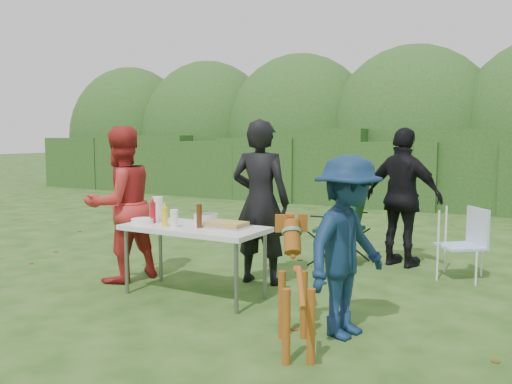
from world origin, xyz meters
The scene contains 20 objects.
ground centered at (0.00, 0.00, 0.00)m, with size 80.00×80.00×0.00m, color #1E4211.
hedge_row centered at (0.00, 8.00, 0.85)m, with size 22.00×1.40×1.70m, color #23471C.
shrub_backdrop centered at (0.00, 9.60, 1.60)m, with size 20.00×2.60×3.20m, color #3D6628.
folding_table centered at (0.13, -0.15, 0.69)m, with size 1.50×0.70×0.74m.
person_cook centered at (0.48, 0.64, 0.93)m, with size 0.67×0.44×1.85m, color black.
person_red_jacket centered at (-0.97, -0.06, 0.89)m, with size 0.86×0.67×1.78m, color #B22624.
person_black_puffy centered at (1.68, 2.22, 0.89)m, with size 1.04×0.43×1.77m, color black.
child centered at (1.90, -0.45, 0.76)m, with size 0.98×0.56×1.51m, color #0E2544.
dog centered at (1.66, -0.95, 0.49)m, with size 1.03×0.41×0.98m, color brown, non-canonical shape.
camping_chair centered at (0.94, 1.93, 0.52)m, with size 0.65×0.65×1.04m, color #113B1E, non-canonical shape.
lawn_chair centered at (2.43, 1.94, 0.42)m, with size 0.50×0.50×0.84m, color #5094DC, non-canonical shape.
food_tray centered at (0.46, -0.05, 0.75)m, with size 0.45×0.30×0.02m, color #B7B7BA.
focaccia_bread centered at (0.46, -0.05, 0.78)m, with size 0.40×0.26×0.04m, color tan.
mustard_bottle centered at (-0.12, -0.32, 0.84)m, with size 0.06×0.06×0.20m, color yellow.
ketchup_bottle centered at (-0.37, -0.21, 0.85)m, with size 0.06×0.06×0.22m, color red.
beer_bottle centered at (0.24, -0.22, 0.86)m, with size 0.06×0.06×0.24m, color #47230F.
paper_towel_roll centered at (-0.44, -0.04, 0.87)m, with size 0.12×0.12×0.26m, color white.
cup_stack centered at (0.00, -0.31, 0.83)m, with size 0.08×0.08×0.18m, color white.
pasta_bowl centered at (0.13, 0.06, 0.79)m, with size 0.26×0.26×0.10m, color silver.
plate_stack centered at (-0.46, -0.27, 0.77)m, with size 0.24×0.24×0.05m, color white.
Camera 1 is at (3.39, -4.65, 1.67)m, focal length 38.00 mm.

